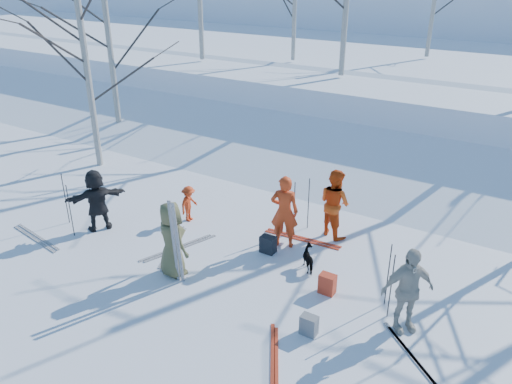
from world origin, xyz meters
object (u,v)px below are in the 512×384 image
Objects in this scene: backpack_grey at (309,325)px; backpack_dark at (268,244)px; skier_olive_center at (172,240)px; skier_red_seated at (189,204)px; backpack_red at (327,284)px; skier_cream_east at (407,290)px; skier_grey_west at (97,200)px; dog at (310,259)px; skier_red_north at (284,212)px; skier_redor_behind at (335,203)px.

backpack_dark is at bearing 135.43° from backpack_grey.
skier_red_seated is (-1.25, 2.07, -0.36)m from skier_olive_center.
backpack_red is 1.11× the size of backpack_grey.
backpack_dark is (-3.39, 0.97, -0.63)m from skier_cream_east.
skier_cream_east is at bearing 124.66° from skier_grey_west.
skier_red_seated is 2.24× the size of backpack_red.
dog is 0.89m from backpack_red.
skier_olive_center is at bearing -9.64° from dog.
skier_cream_east is (5.88, -1.24, 0.36)m from skier_red_seated.
dog is at bearing -128.67° from skier_olive_center.
skier_red_seated is 5.06m from backpack_grey.
backpack_red is 1.31m from backpack_grey.
skier_red_north is 4.17× the size of backpack_red.
skier_red_north reaches higher than skier_redor_behind.
skier_olive_center is 3.95× the size of backpack_red.
skier_cream_east is 1.06× the size of skier_grey_west.
skier_red_north is 2.12m from backpack_red.
backpack_red is at bearing 94.23° from dog.
backpack_red is (4.28, -0.98, -0.26)m from skier_red_seated.
dog is at bearing -100.95° from skier_red_seated.
skier_olive_center is at bearing 81.27° from skier_redor_behind.
skier_red_north is at bearing 144.41° from skier_grey_west.
skier_redor_behind is 1.02× the size of skier_cream_east.
skier_red_north is at bearing 78.79° from skier_redor_behind.
skier_grey_west is (-7.49, -0.28, -0.05)m from skier_cream_east.
skier_red_seated reaches higher than dog.
skier_red_north reaches higher than skier_olive_center.
dog is at bearing 116.93° from skier_cream_east.
skier_cream_east is at bearing -106.55° from skier_red_seated.
backpack_red is (5.89, 0.54, -0.57)m from skier_grey_west.
backpack_red is at bearing 127.74° from skier_grey_west.
backpack_dark is (-2.03, 2.00, 0.01)m from backpack_grey.
skier_cream_east is at bearing -9.17° from backpack_red.
backpack_red is at bearing -21.56° from backpack_dark.
skier_olive_center reaches higher than dog.
skier_cream_east is 1.73m from backpack_red.
skier_olive_center is 2.28m from backpack_dark.
skier_red_seated is at bearing 165.87° from skier_grey_west.
dog is at bearing 115.81° from backpack_grey.
skier_cream_east is 2.72× the size of dog.
skier_red_north is 1.86× the size of skier_red_seated.
backpack_grey is 2.84m from backpack_dark.
skier_red_north reaches higher than dog.
skier_olive_center reaches higher than skier_grey_west.
skier_red_north is 0.83m from backpack_dark.
skier_red_north is at bearing 144.51° from backpack_red.
skier_red_north is 4.37× the size of backpack_dark.
backpack_red reaches higher than backpack_dark.
skier_cream_east is (2.47, -2.50, -0.02)m from skier_redor_behind.
backpack_grey is (4.52, -2.27, -0.28)m from skier_red_seated.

